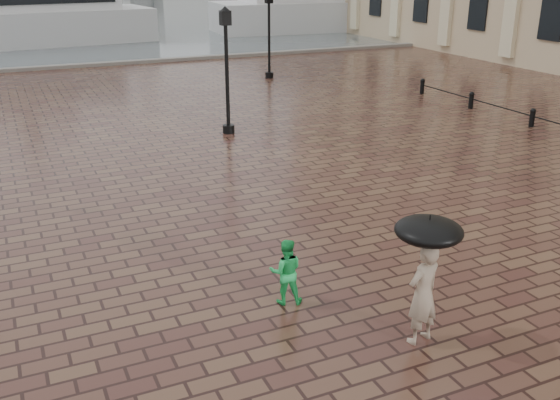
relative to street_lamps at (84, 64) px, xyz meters
name	(u,v)px	position (x,y,z in m)	size (l,w,h in m)	color
ground	(348,353)	(1.50, -17.50, -2.33)	(300.00, 300.00, 0.00)	#3B201B
harbour_water	(21,5)	(1.50, 74.50, -2.33)	(240.00, 240.00, 0.00)	#4C575C
quay_edge	(79,67)	(1.50, 14.50, -2.33)	(80.00, 0.60, 0.30)	slate
street_lamps	(84,64)	(0.00, 0.00, 0.00)	(21.44, 14.44, 4.40)	black
adult_pedestrian	(423,294)	(2.79, -17.67, -1.42)	(0.66, 0.43, 1.81)	gray
child_pedestrian	(286,271)	(1.26, -15.58, -1.68)	(0.63, 0.49, 1.29)	green
umbrella	(429,231)	(2.79, -17.67, -0.28)	(1.10, 1.10, 1.17)	black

